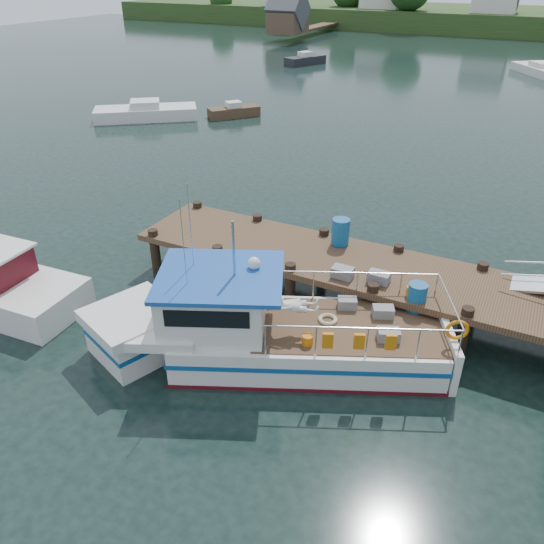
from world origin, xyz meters
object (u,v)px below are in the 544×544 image
at_px(moored_rowboat, 234,111).
at_px(lobster_boat, 262,330).
at_px(moored_e, 305,60).
at_px(moored_d, 540,70).
at_px(moored_a, 146,112).

bearing_deg(moored_rowboat, lobster_boat, -78.42).
bearing_deg(moored_e, moored_d, 25.72).
xyz_separation_m(moored_a, moored_e, (0.53, 25.24, 0.01)).
height_order(moored_a, moored_e, moored_e).
relative_size(moored_rowboat, moored_a, 0.51).
height_order(moored_rowboat, moored_a, moored_a).
distance_m(lobster_boat, moored_rowboat, 25.78).
distance_m(moored_rowboat, moored_d, 31.94).
xyz_separation_m(moored_a, moored_d, (22.64, 29.84, -0.03)).
bearing_deg(moored_rowboat, moored_a, -167.27).
relative_size(lobster_boat, moored_d, 1.35).
relative_size(lobster_boat, moored_a, 1.40).
relative_size(moored_rowboat, moored_d, 0.49).
xyz_separation_m(lobster_boat, moored_d, (3.94, 48.38, -0.43)).
bearing_deg(lobster_boat, moored_e, 88.09).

